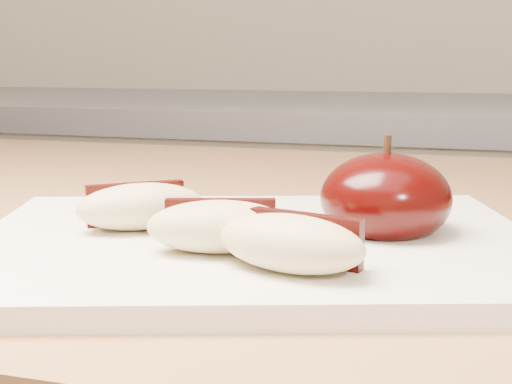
# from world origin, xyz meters

# --- Properties ---
(back_cabinet) EXTENTS (2.40, 0.62, 0.94)m
(back_cabinet) POSITION_xyz_m (0.00, 1.20, 0.47)
(back_cabinet) COLOR silver
(back_cabinet) RESTS_ON ground
(cutting_board) EXTENTS (0.37, 0.32, 0.01)m
(cutting_board) POSITION_xyz_m (0.06, 0.35, 0.91)
(cutting_board) COLOR silver
(cutting_board) RESTS_ON island_counter
(apple_half) EXTENTS (0.10, 0.10, 0.06)m
(apple_half) POSITION_xyz_m (0.13, 0.39, 0.93)
(apple_half) COLOR black
(apple_half) RESTS_ON cutting_board
(apple_wedge_a) EXTENTS (0.08, 0.07, 0.03)m
(apple_wedge_a) POSITION_xyz_m (-0.01, 0.35, 0.93)
(apple_wedge_a) COLOR #CEB982
(apple_wedge_a) RESTS_ON cutting_board
(apple_wedge_b) EXTENTS (0.08, 0.06, 0.03)m
(apple_wedge_b) POSITION_xyz_m (0.05, 0.32, 0.93)
(apple_wedge_b) COLOR #CEB982
(apple_wedge_b) RESTS_ON cutting_board
(apple_wedge_c) EXTENTS (0.08, 0.05, 0.03)m
(apple_wedge_c) POSITION_xyz_m (0.10, 0.29, 0.93)
(apple_wedge_c) COLOR #CEB982
(apple_wedge_c) RESTS_ON cutting_board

